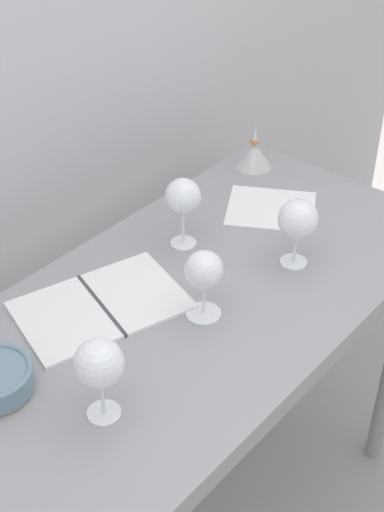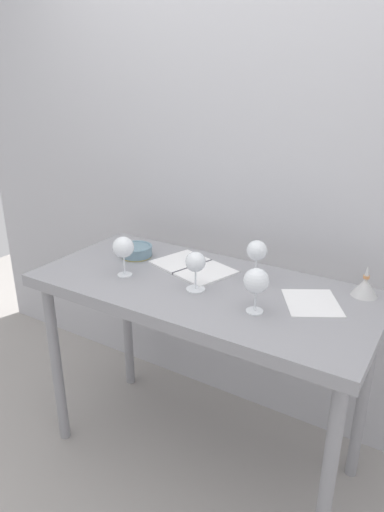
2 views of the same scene
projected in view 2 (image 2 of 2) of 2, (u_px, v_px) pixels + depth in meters
ground_plane at (201, 453)px, 2.19m from camera, size 6.00×6.00×0.00m
back_wall at (257, 166)px, 2.10m from camera, size 3.80×0.04×2.60m
steel_counter at (202, 307)px, 1.89m from camera, size 1.40×0.65×0.90m
wine_glass_far_right at (257, 252)px, 1.84m from camera, size 0.08×0.08×0.18m
wine_glass_near_right at (256, 282)px, 1.60m from camera, size 0.09×0.09×0.17m
wine_glass_near_center at (196, 263)px, 1.77m from camera, size 0.08×0.08×0.16m
wine_glass_near_left at (123, 248)px, 1.89m from camera, size 0.09×0.09×0.17m
open_notebook at (193, 267)px, 2.01m from camera, size 0.40×0.33×0.01m
tasting_sheet_upper at (312, 303)px, 1.70m from camera, size 0.28×0.29×0.00m
tasting_bowl at (136, 250)px, 2.13m from camera, size 0.15×0.15×0.06m
decanter_funnel at (365, 286)px, 1.75m from camera, size 0.10×0.10×0.12m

